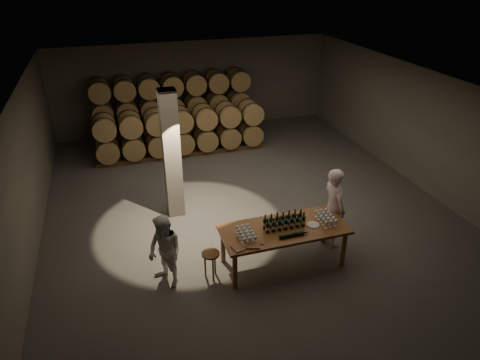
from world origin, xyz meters
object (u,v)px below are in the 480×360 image
object	(u,v)px
stool	(211,257)
person_man	(333,207)
plate	(313,225)
notebook_near	(253,245)
tasting_table	(284,232)
person_woman	(165,252)
bottle_cluster	(284,222)

from	to	relation	value
stool	person_man	distance (m)	2.92
plate	notebook_near	distance (m)	1.45
person_man	notebook_near	bearing A→B (deg)	103.21
tasting_table	notebook_near	xyz separation A→B (m)	(-0.81, -0.38, 0.12)
person_man	person_woman	world-z (taller)	person_man
notebook_near	person_woman	xyz separation A→B (m)	(-1.61, 0.50, -0.15)
person_man	person_woman	size ratio (longest dim) A/B	1.21
tasting_table	bottle_cluster	distance (m)	0.23
tasting_table	notebook_near	size ratio (longest dim) A/B	9.70
plate	notebook_near	xyz separation A→B (m)	(-1.42, -0.30, 0.01)
bottle_cluster	person_woman	size ratio (longest dim) A/B	0.56
tasting_table	plate	bearing A→B (deg)	-7.32
bottle_cluster	plate	distance (m)	0.62
stool	person_man	bearing A→B (deg)	6.86
bottle_cluster	notebook_near	xyz separation A→B (m)	(-0.82, -0.41, -0.11)
tasting_table	plate	world-z (taller)	plate
person_man	plate	bearing A→B (deg)	116.11
notebook_near	stool	size ratio (longest dim) A/B	0.44
tasting_table	stool	xyz separation A→B (m)	(-1.54, 0.03, -0.30)
stool	bottle_cluster	bearing A→B (deg)	0.09
plate	person_man	distance (m)	0.84
plate	person_woman	distance (m)	3.04
stool	plate	bearing A→B (deg)	-2.76
bottle_cluster	notebook_near	distance (m)	0.92
plate	tasting_table	bearing A→B (deg)	172.68
tasting_table	stool	distance (m)	1.57
tasting_table	person_woman	size ratio (longest dim) A/B	1.69
person_woman	stool	bearing A→B (deg)	55.15
tasting_table	plate	distance (m)	0.63
plate	notebook_near	size ratio (longest dim) A/B	0.97
plate	stool	distance (m)	2.20
tasting_table	bottle_cluster	bearing A→B (deg)	70.49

